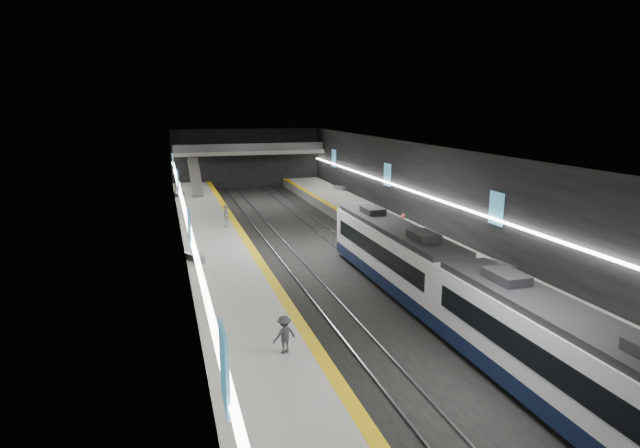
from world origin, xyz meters
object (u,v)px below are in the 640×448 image
object	(u,v)px
escalator	(195,177)
passenger_left_b	(284,335)
passenger_right_a	(403,225)
passenger_left_a	(226,216)
train	(457,291)
bench_right_near	(502,266)
bench_right_far	(340,188)
bench_left_far	(179,194)
bench_left_near	(195,258)

from	to	relation	value
escalator	passenger_left_b	distance (m)	43.66
passenger_left_b	passenger_right_a	bearing A→B (deg)	-148.14
passenger_left_a	passenger_left_b	distance (m)	24.47
passenger_left_b	escalator	bearing A→B (deg)	-108.84
passenger_left_a	escalator	bearing A→B (deg)	-172.04
train	bench_right_near	distance (m)	8.75
passenger_left_a	passenger_left_b	bearing A→B (deg)	2.95
bench_right_far	train	bearing A→B (deg)	-115.86
bench_right_near	passenger_right_a	distance (m)	9.88
bench_left_far	passenger_left_a	xyz separation A→B (m)	(3.30, -17.41, 0.76)
bench_left_near	bench_right_near	distance (m)	19.96
bench_left_far	passenger_left_a	world-z (taller)	passenger_left_a
escalator	bench_left_far	size ratio (longest dim) A/B	4.38
bench_right_far	passenger_left_b	world-z (taller)	passenger_left_b
bench_right_near	bench_right_far	xyz separation A→B (m)	(0.41, 33.28, 0.01)
passenger_right_a	bench_left_near	bearing A→B (deg)	75.88
passenger_left_a	passenger_left_b	size ratio (longest dim) A/B	1.19
bench_right_near	passenger_right_a	bearing A→B (deg)	94.64
escalator	passenger_left_a	bearing A→B (deg)	-86.14
bench_right_far	bench_left_near	bearing A→B (deg)	-141.86
train	bench_left_near	world-z (taller)	train
escalator	bench_right_near	bearing A→B (deg)	-65.37
bench_left_near	escalator	bearing A→B (deg)	62.28
escalator	passenger_right_a	xyz separation A→B (m)	(14.23, -26.61, -0.96)
bench_left_near	passenger_left_b	bearing A→B (deg)	-103.25
bench_left_far	bench_right_far	distance (m)	19.03
bench_left_near	passenger_left_b	xyz separation A→B (m)	(2.77, -14.82, 0.58)
bench_left_far	passenger_left_b	size ratio (longest dim) A/B	1.11
train	bench_right_near	xyz separation A→B (m)	(6.59, 5.67, -0.97)
passenger_right_a	passenger_left_a	distance (m)	14.91
bench_left_far	bench_right_near	xyz separation A→B (m)	(18.59, -34.41, 0.00)
escalator	passenger_left_a	size ratio (longest dim) A/B	4.08
train	bench_left_near	size ratio (longest dim) A/B	15.31
passenger_right_a	passenger_left_b	size ratio (longest dim) A/B	1.14
bench_right_near	passenger_left_a	world-z (taller)	passenger_left_a
bench_right_far	passenger_right_a	bearing A→B (deg)	-112.35
train	passenger_right_a	bearing A→B (deg)	74.50
bench_left_far	passenger_right_a	distance (m)	29.68
escalator	passenger_right_a	world-z (taller)	escalator
passenger_left_b	train	bearing A→B (deg)	171.10
bench_left_near	bench_right_near	world-z (taller)	bench_left_near
passenger_right_a	passenger_left_a	xyz separation A→B (m)	(-12.93, 7.43, 0.04)
train	passenger_right_a	xyz separation A→B (m)	(4.23, 15.24, -0.26)
passenger_right_a	passenger_left_b	world-z (taller)	passenger_right_a
escalator	bench_right_near	size ratio (longest dim) A/B	4.30
bench_right_far	escalator	bearing A→B (deg)	154.63
train	escalator	distance (m)	43.03
escalator	bench_right_far	bearing A→B (deg)	-9.70
bench_right_near	passenger_right_a	size ratio (longest dim) A/B	0.99
bench_left_near	bench_left_far	bearing A→B (deg)	66.26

